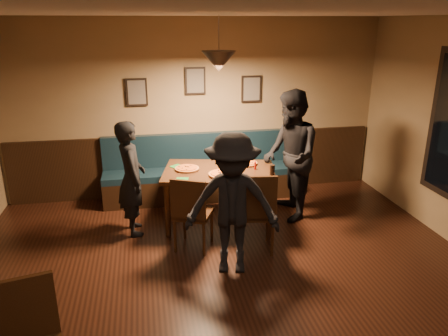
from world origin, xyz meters
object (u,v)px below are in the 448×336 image
object	(u,v)px
chair_near_right	(255,210)
tabasco_bottle	(255,165)
chair_near_left	(193,212)
diner_left	(131,178)
booth_bench	(199,169)
soda_glass	(272,170)
dining_table	(219,197)
diner_front	(232,204)
diner_right	(290,156)

from	to	relation	value
chair_near_right	tabasco_bottle	xyz separation A→B (m)	(0.18, 0.71, 0.34)
chair_near_left	diner_left	size ratio (longest dim) A/B	0.63
booth_bench	soda_glass	bearing A→B (deg)	-58.34
chair_near_left	chair_near_right	bearing A→B (deg)	10.24
dining_table	soda_glass	size ratio (longest dim) A/B	10.72
chair_near_right	tabasco_bottle	world-z (taller)	chair_near_right
dining_table	chair_near_right	distance (m)	0.84
diner_front	tabasco_bottle	size ratio (longest dim) A/B	12.72
diner_front	soda_glass	world-z (taller)	diner_front
soda_glass	booth_bench	bearing A→B (deg)	121.66
booth_bench	chair_near_right	distance (m)	1.82
booth_bench	chair_near_left	distance (m)	1.61
booth_bench	tabasco_bottle	world-z (taller)	booth_bench
diner_right	chair_near_left	bearing A→B (deg)	-62.48
chair_near_right	diner_front	bearing A→B (deg)	-123.14
diner_left	diner_right	xyz separation A→B (m)	(2.20, 0.08, 0.16)
dining_table	diner_right	distance (m)	1.16
chair_near_left	soda_glass	world-z (taller)	chair_near_left
diner_left	tabasco_bottle	size ratio (longest dim) A/B	12.04
chair_near_right	diner_left	xyz separation A→B (m)	(-1.48, 0.75, 0.25)
chair_near_left	tabasco_bottle	xyz separation A→B (m)	(0.92, 0.53, 0.38)
dining_table	chair_near_left	bearing A→B (deg)	-113.98
diner_left	booth_bench	bearing A→B (deg)	-53.99
chair_near_left	soda_glass	size ratio (longest dim) A/B	6.97
soda_glass	tabasco_bottle	size ratio (longest dim) A/B	1.09
chair_near_left	chair_near_right	size ratio (longest dim) A/B	0.93
booth_bench	diner_left	size ratio (longest dim) A/B	1.95
dining_table	tabasco_bottle	distance (m)	0.68
chair_near_right	dining_table	bearing A→B (deg)	119.97
booth_bench	diner_right	size ratio (longest dim) A/B	1.62
diner_right	diner_front	world-z (taller)	diner_right
chair_near_right	booth_bench	bearing A→B (deg)	113.04
tabasco_bottle	diner_front	bearing A→B (deg)	-116.16
chair_near_left	booth_bench	bearing A→B (deg)	103.93
soda_glass	tabasco_bottle	distance (m)	0.30
booth_bench	diner_front	distance (m)	2.20
chair_near_left	diner_front	distance (m)	0.77
diner_front	chair_near_right	bearing A→B (deg)	61.42
chair_near_right	soda_glass	xyz separation A→B (m)	(0.35, 0.46, 0.35)
diner_right	tabasco_bottle	world-z (taller)	diner_right
dining_table	diner_left	xyz separation A→B (m)	(-1.18, -0.02, 0.37)
chair_near_left	diner_front	xyz separation A→B (m)	(0.37, -0.60, 0.33)
diner_front	diner_right	bearing A→B (deg)	61.82
chair_near_right	diner_right	size ratio (longest dim) A/B	0.56
diner_right	diner_front	bearing A→B (deg)	-37.66
diner_left	diner_front	world-z (taller)	diner_front
dining_table	tabasco_bottle	size ratio (longest dim) A/B	11.69
dining_table	chair_near_right	bearing A→B (deg)	-56.45
soda_glass	tabasco_bottle	bearing A→B (deg)	122.60
booth_bench	diner_left	distance (m)	1.46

